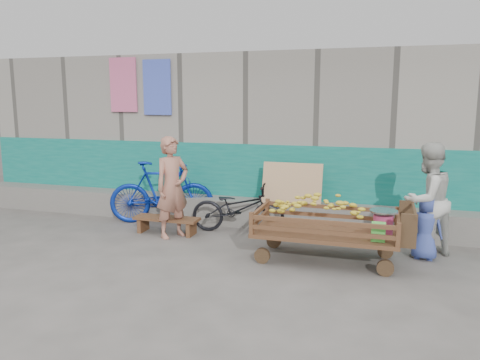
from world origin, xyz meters
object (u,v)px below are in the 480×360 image
(woman, at_px, (427,200))
(bicycle_blue, at_px, (162,192))
(vendor_man, at_px, (172,187))
(bicycle_dark, at_px, (238,208))
(child, at_px, (426,227))
(banana_cart, at_px, (323,218))
(bench, at_px, (167,222))

(woman, xyz_separation_m, bicycle_blue, (-4.35, 0.56, -0.25))
(vendor_man, xyz_separation_m, bicycle_blue, (-0.57, 0.75, -0.25))
(vendor_man, xyz_separation_m, bicycle_dark, (0.92, 0.55, -0.40))
(woman, distance_m, child, 0.38)
(bicycle_dark, bearing_deg, vendor_man, 112.93)
(banana_cart, xyz_separation_m, child, (1.34, 0.48, -0.15))
(banana_cart, bearing_deg, bench, 167.63)
(bench, bearing_deg, bicycle_blue, 122.22)
(bench, relative_size, bicycle_blue, 0.59)
(bicycle_dark, xyz_separation_m, bicycle_blue, (-1.49, 0.20, 0.15))
(bicycle_blue, bearing_deg, bench, -168.21)
(banana_cart, bearing_deg, bicycle_blue, 158.41)
(banana_cart, height_order, woman, woman)
(banana_cart, xyz_separation_m, bench, (-2.62, 0.57, -0.40))
(bicycle_dark, height_order, bicycle_blue, bicycle_blue)
(bench, xyz_separation_m, vendor_man, (0.18, -0.13, 0.61))
(woman, height_order, bicycle_blue, woman)
(bench, height_order, bicycle_blue, bicycle_blue)
(vendor_man, xyz_separation_m, child, (3.78, 0.04, -0.35))
(woman, bearing_deg, bicycle_blue, -50.87)
(child, bearing_deg, vendor_man, 9.66)
(banana_cart, distance_m, bicycle_dark, 1.82)
(bench, height_order, child, child)
(woman, bearing_deg, bench, -42.74)
(vendor_man, distance_m, bicycle_dark, 1.14)
(vendor_man, relative_size, woman, 1.01)
(banana_cart, height_order, bench, banana_cart)
(child, bearing_deg, bench, 7.72)
(banana_cart, bearing_deg, bicycle_dark, 146.90)
(bicycle_dark, bearing_deg, bench, 102.90)
(vendor_man, height_order, child, vendor_man)
(bench, relative_size, child, 1.20)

